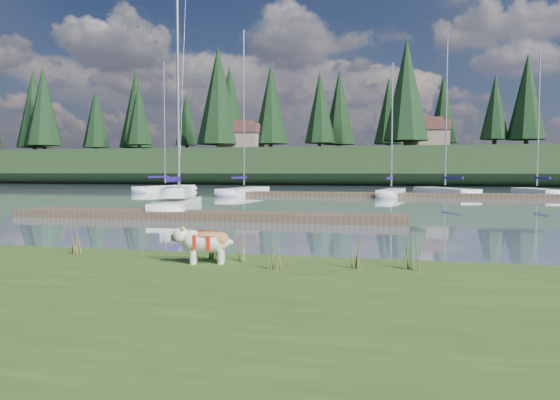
# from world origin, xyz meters

# --- Properties ---
(ground) EXTENTS (200.00, 200.00, 0.00)m
(ground) POSITION_xyz_m (0.00, 30.00, 0.00)
(ground) COLOR slate
(ground) RESTS_ON ground
(bank) EXTENTS (60.00, 9.00, 0.35)m
(bank) POSITION_xyz_m (0.00, -6.00, 0.17)
(bank) COLOR #34501C
(bank) RESTS_ON ground
(ridge) EXTENTS (200.00, 20.00, 5.00)m
(ridge) POSITION_xyz_m (0.00, 73.00, 2.50)
(ridge) COLOR black
(ridge) RESTS_ON ground
(bulldog) EXTENTS (1.02, 0.58, 0.60)m
(bulldog) POSITION_xyz_m (0.75, -2.64, 0.73)
(bulldog) COLOR silver
(bulldog) RESTS_ON bank
(sailboat_main) EXTENTS (3.66, 7.90, 11.31)m
(sailboat_main) POSITION_xyz_m (-6.63, 12.63, 0.42)
(sailboat_main) COLOR white
(sailboat_main) RESTS_ON ground
(dock_near) EXTENTS (16.00, 2.00, 0.30)m
(dock_near) POSITION_xyz_m (-4.00, 9.00, 0.15)
(dock_near) COLOR #4C3D2C
(dock_near) RESTS_ON ground
(dock_far) EXTENTS (26.00, 2.20, 0.30)m
(dock_far) POSITION_xyz_m (2.00, 30.00, 0.15)
(dock_far) COLOR #4C3D2C
(dock_far) RESTS_ON ground
(sailboat_bg_0) EXTENTS (3.32, 8.59, 12.17)m
(sailboat_bg_0) POSITION_xyz_m (-18.20, 36.28, 0.32)
(sailboat_bg_0) COLOR white
(sailboat_bg_0) RESTS_ON ground
(sailboat_bg_1) EXTENTS (2.17, 9.11, 13.36)m
(sailboat_bg_1) POSITION_xyz_m (-9.23, 31.96, 0.32)
(sailboat_bg_1) COLOR white
(sailboat_bg_1) RESTS_ON ground
(sailboat_bg_2) EXTENTS (2.04, 6.70, 10.06)m
(sailboat_bg_2) POSITION_xyz_m (2.58, 30.87, 0.33)
(sailboat_bg_2) COLOR white
(sailboat_bg_2) RESTS_ON ground
(sailboat_bg_3) EXTENTS (5.38, 8.61, 12.76)m
(sailboat_bg_3) POSITION_xyz_m (6.25, 35.03, 0.32)
(sailboat_bg_3) COLOR white
(sailboat_bg_3) RESTS_ON ground
(sailboat_bg_4) EXTENTS (2.88, 7.65, 11.12)m
(sailboat_bg_4) POSITION_xyz_m (13.25, 35.00, 0.33)
(sailboat_bg_4) COLOR white
(sailboat_bg_4) RESTS_ON ground
(weed_0) EXTENTS (0.17, 0.14, 0.63)m
(weed_0) POSITION_xyz_m (0.73, -2.27, 0.62)
(weed_0) COLOR #475B23
(weed_0) RESTS_ON bank
(weed_1) EXTENTS (0.17, 0.14, 0.51)m
(weed_1) POSITION_xyz_m (1.22, -2.32, 0.56)
(weed_1) COLOR #475B23
(weed_1) RESTS_ON bank
(weed_2) EXTENTS (0.17, 0.14, 0.74)m
(weed_2) POSITION_xyz_m (3.26, -2.64, 0.66)
(weed_2) COLOR #475B23
(weed_2) RESTS_ON bank
(weed_3) EXTENTS (0.17, 0.14, 0.56)m
(weed_3) POSITION_xyz_m (-1.99, -2.30, 0.58)
(weed_3) COLOR #475B23
(weed_3) RESTS_ON bank
(weed_4) EXTENTS (0.17, 0.14, 0.50)m
(weed_4) POSITION_xyz_m (2.01, -2.94, 0.56)
(weed_4) COLOR #475B23
(weed_4) RESTS_ON bank
(weed_5) EXTENTS (0.17, 0.14, 0.72)m
(weed_5) POSITION_xyz_m (4.10, -2.44, 0.65)
(weed_5) COLOR #475B23
(weed_5) RESTS_ON bank
(mud_lip) EXTENTS (60.00, 0.50, 0.14)m
(mud_lip) POSITION_xyz_m (0.00, -1.60, 0.07)
(mud_lip) COLOR #33281C
(mud_lip) RESTS_ON ground
(conifer_0) EXTENTS (5.72, 5.72, 14.15)m
(conifer_0) POSITION_xyz_m (-55.00, 67.00, 12.64)
(conifer_0) COLOR #382619
(conifer_0) RESTS_ON ridge
(conifer_1) EXTENTS (4.40, 4.40, 11.30)m
(conifer_1) POSITION_xyz_m (-40.00, 71.00, 11.28)
(conifer_1) COLOR #382619
(conifer_1) RESTS_ON ridge
(conifer_2) EXTENTS (6.60, 6.60, 16.05)m
(conifer_2) POSITION_xyz_m (-25.00, 68.00, 13.54)
(conifer_2) COLOR #382619
(conifer_2) RESTS_ON ridge
(conifer_3) EXTENTS (4.84, 4.84, 12.25)m
(conifer_3) POSITION_xyz_m (-10.00, 72.00, 11.74)
(conifer_3) COLOR #382619
(conifer_3) RESTS_ON ridge
(conifer_4) EXTENTS (6.16, 6.16, 15.10)m
(conifer_4) POSITION_xyz_m (3.00, 66.00, 13.09)
(conifer_4) COLOR #382619
(conifer_4) RESTS_ON ridge
(conifer_5) EXTENTS (3.96, 3.96, 10.35)m
(conifer_5) POSITION_xyz_m (15.00, 70.00, 10.83)
(conifer_5) COLOR #382619
(conifer_5) RESTS_ON ridge
(house_0) EXTENTS (6.30, 5.30, 4.65)m
(house_0) POSITION_xyz_m (-22.00, 70.00, 7.31)
(house_0) COLOR gray
(house_0) RESTS_ON ridge
(house_1) EXTENTS (6.30, 5.30, 4.65)m
(house_1) POSITION_xyz_m (6.00, 71.00, 7.31)
(house_1) COLOR gray
(house_1) RESTS_ON ridge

